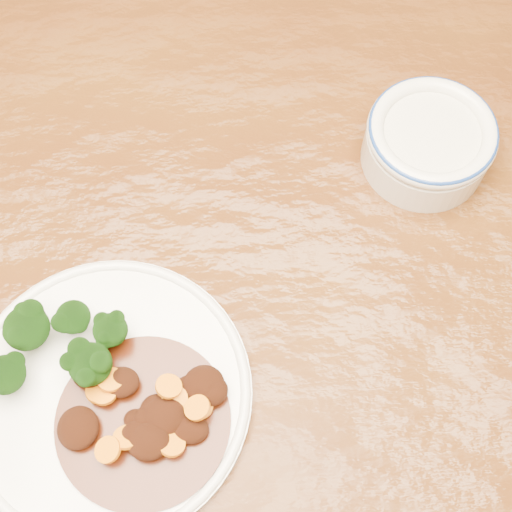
{
  "coord_description": "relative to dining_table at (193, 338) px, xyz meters",
  "views": [
    {
      "loc": [
        0.07,
        -0.23,
        1.39
      ],
      "look_at": [
        0.07,
        0.05,
        0.77
      ],
      "focal_mm": 50.0,
      "sensor_mm": 36.0,
      "label": 1
    }
  ],
  "objects": [
    {
      "name": "ground",
      "position": [
        0.0,
        0.0,
        -0.67
      ],
      "size": [
        4.0,
        4.0,
        0.0
      ],
      "primitive_type": "plane",
      "color": "#452A11",
      "rests_on": "ground"
    },
    {
      "name": "dining_table",
      "position": [
        0.0,
        0.0,
        0.0
      ],
      "size": [
        1.55,
        0.99,
        0.75
      ],
      "rotation": [
        0.0,
        0.0,
        0.06
      ],
      "color": "#542F0E",
      "rests_on": "ground"
    },
    {
      "name": "dinner_plate",
      "position": [
        -0.07,
        -0.08,
        0.09
      ],
      "size": [
        0.26,
        0.26,
        0.02
      ],
      "rotation": [
        0.0,
        0.0,
        -0.11
      ],
      "color": "white",
      "rests_on": "dining_table"
    },
    {
      "name": "broccoli_florets",
      "position": [
        -0.11,
        -0.04,
        0.12
      ],
      "size": [
        0.12,
        0.09,
        0.05
      ],
      "color": "#6C984E",
      "rests_on": "dinner_plate"
    },
    {
      "name": "mince_stew",
      "position": [
        -0.03,
        -0.1,
        0.1
      ],
      "size": [
        0.15,
        0.15,
        0.03
      ],
      "color": "#401106",
      "rests_on": "dinner_plate"
    },
    {
      "name": "dip_bowl",
      "position": [
        0.24,
        0.17,
        0.11
      ],
      "size": [
        0.13,
        0.13,
        0.06
      ],
      "rotation": [
        0.0,
        0.0,
        -0.19
      ],
      "color": "silver",
      "rests_on": "dining_table"
    }
  ]
}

